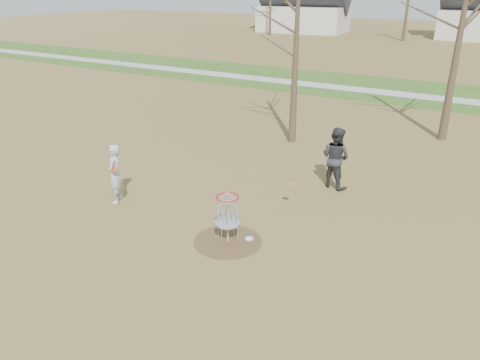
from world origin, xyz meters
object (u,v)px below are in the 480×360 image
player_throwing (335,158)px  disc_golf_basket (227,210)px  disc_grounded (249,239)px  player_standing (115,174)px

player_throwing → disc_golf_basket: 4.97m
player_throwing → disc_golf_basket: (-1.16, -4.83, -0.11)m
player_throwing → disc_golf_basket: size_ratio=1.51×
disc_grounded → disc_golf_basket: 1.06m
player_throwing → player_standing: bearing=54.5°
disc_grounded → disc_golf_basket: (-0.43, -0.38, 0.89)m
player_standing → disc_golf_basket: (4.22, -0.36, -0.01)m
disc_golf_basket → player_throwing: bearing=76.4°
player_standing → disc_golf_basket: bearing=61.5°
player_standing → disc_grounded: (4.65, 0.02, -0.91)m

